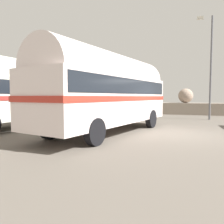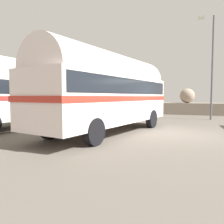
% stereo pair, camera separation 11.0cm
% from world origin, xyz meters
% --- Properties ---
extents(ground, '(32.00, 26.00, 0.02)m').
position_xyz_m(ground, '(0.00, 0.00, 0.01)').
color(ground, '#5B544B').
extents(breakwater, '(31.36, 1.87, 2.47)m').
position_xyz_m(breakwater, '(-0.23, 11.81, 0.71)').
color(breakwater, gray).
rests_on(breakwater, ground).
extents(vintage_coach, '(4.14, 8.89, 3.70)m').
position_xyz_m(vintage_coach, '(-3.15, -0.69, 2.05)').
color(vintage_coach, black).
rests_on(vintage_coach, ground).
extents(second_coach, '(3.50, 8.82, 3.70)m').
position_xyz_m(second_coach, '(-8.35, -0.56, 2.05)').
color(second_coach, black).
rests_on(second_coach, ground).
extents(lamp_post, '(1.11, 0.29, 7.44)m').
position_xyz_m(lamp_post, '(1.71, 7.22, 4.14)').
color(lamp_post, '#5B5B60').
rests_on(lamp_post, ground).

